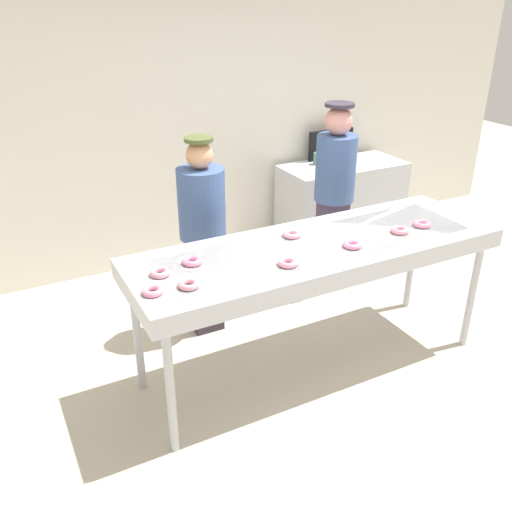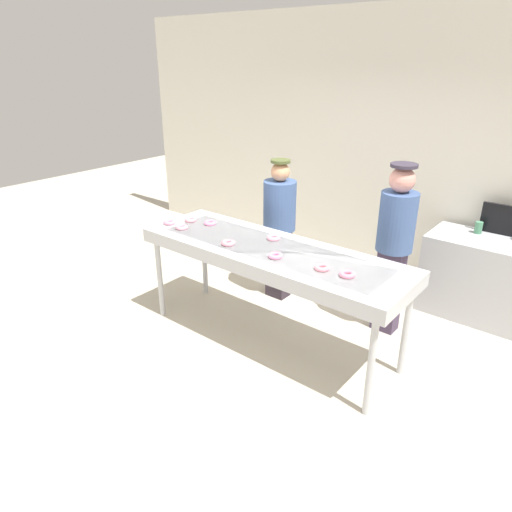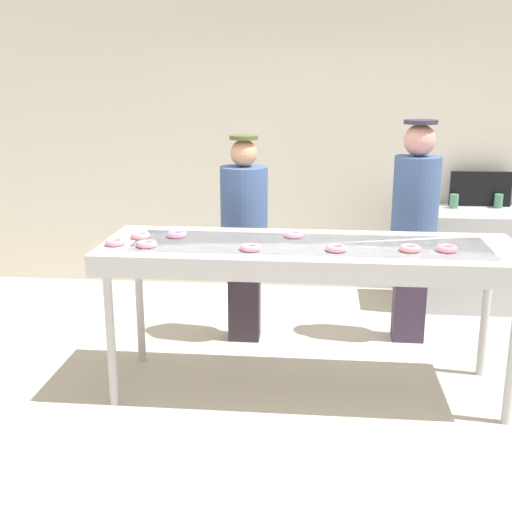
{
  "view_description": "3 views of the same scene",
  "coord_description": "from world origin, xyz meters",
  "px_view_note": "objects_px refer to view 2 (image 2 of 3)",
  "views": [
    {
      "loc": [
        -1.94,
        -2.81,
        2.54
      ],
      "look_at": [
        -0.43,
        0.09,
        0.96
      ],
      "focal_mm": 38.66,
      "sensor_mm": 36.0,
      "label": 1
    },
    {
      "loc": [
        2.35,
        -3.12,
        2.6
      ],
      "look_at": [
        -0.15,
        -0.03,
        0.88
      ],
      "focal_mm": 32.58,
      "sensor_mm": 36.0,
      "label": 2
    },
    {
      "loc": [
        0.05,
        -3.96,
        2.01
      ],
      "look_at": [
        -0.34,
        0.03,
        0.9
      ],
      "focal_mm": 45.47,
      "sensor_mm": 36.0,
      "label": 3
    }
  ],
  "objects_px": {
    "fryer_conveyor": "(271,255)",
    "strawberry_donut_4": "(274,238)",
    "strawberry_donut_1": "(182,227)",
    "worker_assistant": "(279,221)",
    "strawberry_donut_7": "(322,267)",
    "paper_cup_1": "(478,228)",
    "strawberry_donut_5": "(275,256)",
    "strawberry_donut_8": "(228,243)",
    "strawberry_donut_0": "(347,274)",
    "worker_baker": "(395,239)",
    "menu_display": "(509,221)",
    "prep_counter": "(491,281)",
    "strawberry_donut_3": "(210,223)",
    "strawberry_donut_2": "(170,222)",
    "strawberry_donut_6": "(191,220)"
  },
  "relations": [
    {
      "from": "strawberry_donut_2",
      "to": "paper_cup_1",
      "type": "height_order",
      "value": "strawberry_donut_2"
    },
    {
      "from": "strawberry_donut_3",
      "to": "strawberry_donut_7",
      "type": "relative_size",
      "value": 1.0
    },
    {
      "from": "strawberry_donut_6",
      "to": "strawberry_donut_8",
      "type": "relative_size",
      "value": 1.0
    },
    {
      "from": "strawberry_donut_4",
      "to": "menu_display",
      "type": "xyz_separation_m",
      "value": [
        1.63,
        1.89,
        0.01
      ]
    },
    {
      "from": "strawberry_donut_5",
      "to": "prep_counter",
      "type": "distance_m",
      "value": 2.46
    },
    {
      "from": "strawberry_donut_6",
      "to": "menu_display",
      "type": "relative_size",
      "value": 0.23
    },
    {
      "from": "strawberry_donut_4",
      "to": "worker_assistant",
      "type": "relative_size",
      "value": 0.08
    },
    {
      "from": "strawberry_donut_4",
      "to": "fryer_conveyor",
      "type": "bearing_deg",
      "value": -60.16
    },
    {
      "from": "strawberry_donut_6",
      "to": "strawberry_donut_7",
      "type": "height_order",
      "value": "same"
    },
    {
      "from": "strawberry_donut_7",
      "to": "worker_baker",
      "type": "distance_m",
      "value": 1.06
    },
    {
      "from": "strawberry_donut_5",
      "to": "prep_counter",
      "type": "relative_size",
      "value": 0.09
    },
    {
      "from": "strawberry_donut_4",
      "to": "strawberry_donut_7",
      "type": "height_order",
      "value": "same"
    },
    {
      "from": "strawberry_donut_4",
      "to": "prep_counter",
      "type": "distance_m",
      "value": 2.38
    },
    {
      "from": "strawberry_donut_0",
      "to": "worker_baker",
      "type": "xyz_separation_m",
      "value": [
        -0.05,
        1.03,
        -0.03
      ]
    },
    {
      "from": "strawberry_donut_0",
      "to": "strawberry_donut_6",
      "type": "bearing_deg",
      "value": 175.66
    },
    {
      "from": "strawberry_donut_0",
      "to": "paper_cup_1",
      "type": "distance_m",
      "value": 2.1
    },
    {
      "from": "strawberry_donut_7",
      "to": "worker_assistant",
      "type": "bearing_deg",
      "value": 140.04
    },
    {
      "from": "fryer_conveyor",
      "to": "strawberry_donut_4",
      "type": "xyz_separation_m",
      "value": [
        -0.1,
        0.18,
        0.09
      ]
    },
    {
      "from": "strawberry_donut_8",
      "to": "strawberry_donut_7",
      "type": "bearing_deg",
      "value": 4.62
    },
    {
      "from": "strawberry_donut_3",
      "to": "strawberry_donut_6",
      "type": "height_order",
      "value": "same"
    },
    {
      "from": "worker_assistant",
      "to": "prep_counter",
      "type": "relative_size",
      "value": 1.19
    },
    {
      "from": "strawberry_donut_1",
      "to": "strawberry_donut_0",
      "type": "bearing_deg",
      "value": 2.22
    },
    {
      "from": "strawberry_donut_4",
      "to": "strawberry_donut_6",
      "type": "height_order",
      "value": "same"
    },
    {
      "from": "worker_assistant",
      "to": "strawberry_donut_0",
      "type": "bearing_deg",
      "value": 158.35
    },
    {
      "from": "worker_assistant",
      "to": "strawberry_donut_2",
      "type": "bearing_deg",
      "value": 67.0
    },
    {
      "from": "strawberry_donut_3",
      "to": "worker_assistant",
      "type": "distance_m",
      "value": 0.81
    },
    {
      "from": "strawberry_donut_1",
      "to": "strawberry_donut_7",
      "type": "xyz_separation_m",
      "value": [
        1.61,
        0.06,
        0.0
      ]
    },
    {
      "from": "strawberry_donut_1",
      "to": "worker_assistant",
      "type": "relative_size",
      "value": 0.08
    },
    {
      "from": "strawberry_donut_0",
      "to": "worker_baker",
      "type": "height_order",
      "value": "worker_baker"
    },
    {
      "from": "strawberry_donut_7",
      "to": "worker_baker",
      "type": "height_order",
      "value": "worker_baker"
    },
    {
      "from": "strawberry_donut_1",
      "to": "strawberry_donut_5",
      "type": "height_order",
      "value": "same"
    },
    {
      "from": "strawberry_donut_6",
      "to": "strawberry_donut_7",
      "type": "distance_m",
      "value": 1.72
    },
    {
      "from": "strawberry_donut_4",
      "to": "worker_assistant",
      "type": "height_order",
      "value": "worker_assistant"
    },
    {
      "from": "strawberry_donut_7",
      "to": "strawberry_donut_8",
      "type": "xyz_separation_m",
      "value": [
        -0.96,
        -0.08,
        0.0
      ]
    },
    {
      "from": "worker_assistant",
      "to": "strawberry_donut_3",
      "type": "bearing_deg",
      "value": 75.99
    },
    {
      "from": "strawberry_donut_7",
      "to": "worker_assistant",
      "type": "xyz_separation_m",
      "value": [
        -1.12,
        0.94,
        -0.1
      ]
    },
    {
      "from": "strawberry_donut_5",
      "to": "strawberry_donut_8",
      "type": "height_order",
      "value": "same"
    },
    {
      "from": "strawberry_donut_8",
      "to": "prep_counter",
      "type": "xyz_separation_m",
      "value": [
        1.87,
        2.0,
        -0.58
      ]
    },
    {
      "from": "worker_baker",
      "to": "menu_display",
      "type": "relative_size",
      "value": 3.13
    },
    {
      "from": "strawberry_donut_0",
      "to": "strawberry_donut_8",
      "type": "height_order",
      "value": "same"
    },
    {
      "from": "menu_display",
      "to": "strawberry_donut_6",
      "type": "bearing_deg",
      "value": -142.37
    },
    {
      "from": "strawberry_donut_8",
      "to": "worker_baker",
      "type": "distance_m",
      "value": 1.59
    },
    {
      "from": "strawberry_donut_1",
      "to": "worker_assistant",
      "type": "height_order",
      "value": "worker_assistant"
    },
    {
      "from": "strawberry_donut_8",
      "to": "strawberry_donut_2",
      "type": "bearing_deg",
      "value": 177.0
    },
    {
      "from": "worker_baker",
      "to": "prep_counter",
      "type": "bearing_deg",
      "value": -115.74
    },
    {
      "from": "strawberry_donut_0",
      "to": "strawberry_donut_2",
      "type": "bearing_deg",
      "value": -178.64
    },
    {
      "from": "strawberry_donut_8",
      "to": "worker_baker",
      "type": "bearing_deg",
      "value": 44.77
    },
    {
      "from": "paper_cup_1",
      "to": "strawberry_donut_6",
      "type": "bearing_deg",
      "value": -141.26
    },
    {
      "from": "strawberry_donut_7",
      "to": "paper_cup_1",
      "type": "distance_m",
      "value": 2.17
    },
    {
      "from": "worker_baker",
      "to": "worker_assistant",
      "type": "distance_m",
      "value": 1.29
    }
  ]
}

